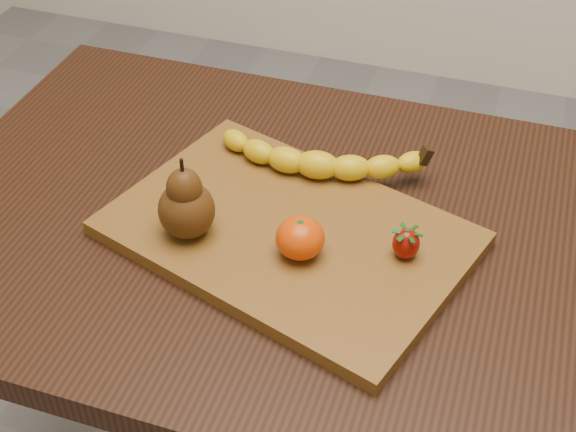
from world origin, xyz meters
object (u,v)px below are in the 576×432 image
(table, at_px, (279,272))
(pear, at_px, (185,197))
(mandarin, at_px, (300,238))
(cutting_board, at_px, (288,233))

(table, height_order, pear, pear)
(pear, relative_size, mandarin, 1.85)
(pear, xyz_separation_m, mandarin, (0.15, 0.01, -0.03))
(table, xyz_separation_m, cutting_board, (0.02, -0.03, 0.11))
(table, relative_size, cutting_board, 2.22)
(cutting_board, distance_m, pear, 0.15)
(table, height_order, mandarin, mandarin)
(table, relative_size, pear, 8.79)
(table, xyz_separation_m, pear, (-0.09, -0.08, 0.17))
(mandarin, bearing_deg, pear, -177.86)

